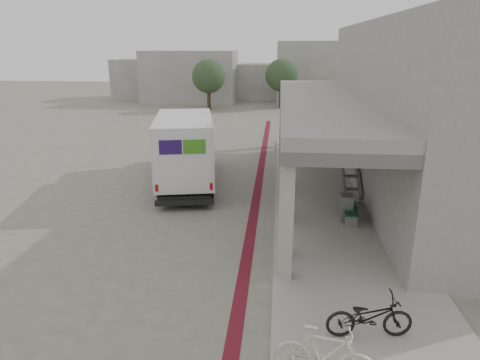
# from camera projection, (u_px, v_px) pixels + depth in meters

# --- Properties ---
(ground) EXTENTS (120.00, 120.00, 0.00)m
(ground) POSITION_uv_depth(u_px,v_px,m) (223.00, 226.00, 15.08)
(ground) COLOR #656257
(ground) RESTS_ON ground
(bike_lane_stripe) EXTENTS (0.35, 40.00, 0.01)m
(bike_lane_stripe) POSITION_uv_depth(u_px,v_px,m) (255.00, 206.00, 16.89)
(bike_lane_stripe) COLOR maroon
(bike_lane_stripe) RESTS_ON ground
(sidewalk) EXTENTS (4.40, 28.00, 0.12)m
(sidewalk) POSITION_uv_depth(u_px,v_px,m) (339.00, 228.00, 14.72)
(sidewalk) COLOR gray
(sidewalk) RESTS_ON ground
(transit_building) EXTENTS (7.60, 17.00, 7.00)m
(transit_building) POSITION_uv_depth(u_px,v_px,m) (399.00, 113.00, 17.74)
(transit_building) COLOR gray
(transit_building) RESTS_ON ground
(distant_backdrop) EXTENTS (28.00, 10.00, 6.50)m
(distant_backdrop) POSITION_uv_depth(u_px,v_px,m) (239.00, 76.00, 48.58)
(distant_backdrop) COLOR gray
(distant_backdrop) RESTS_ON ground
(tree_left) EXTENTS (3.20, 3.20, 4.80)m
(tree_left) POSITION_uv_depth(u_px,v_px,m) (209.00, 77.00, 41.14)
(tree_left) COLOR #38281C
(tree_left) RESTS_ON ground
(tree_mid) EXTENTS (3.20, 3.20, 4.80)m
(tree_mid) POSITION_uv_depth(u_px,v_px,m) (281.00, 76.00, 42.43)
(tree_mid) COLOR #38281C
(tree_mid) RESTS_ON ground
(tree_right) EXTENTS (3.20, 3.20, 4.80)m
(tree_right) POSITION_uv_depth(u_px,v_px,m) (366.00, 77.00, 40.79)
(tree_right) COLOR #38281C
(tree_right) RESTS_ON ground
(fedex_truck) EXTENTS (3.61, 7.74, 3.18)m
(fedex_truck) POSITION_uv_depth(u_px,v_px,m) (185.00, 147.00, 19.29)
(fedex_truck) COLOR black
(fedex_truck) RESTS_ON ground
(bench) EXTENTS (0.59, 2.02, 0.47)m
(bench) POSITION_uv_depth(u_px,v_px,m) (350.00, 209.00, 15.36)
(bench) COLOR gray
(bench) RESTS_ON sidewalk
(bollard_near) EXTENTS (0.41, 0.41, 0.61)m
(bollard_near) POSITION_uv_depth(u_px,v_px,m) (284.00, 245.00, 12.66)
(bollard_near) COLOR tan
(bollard_near) RESTS_ON sidewalk
(bollard_far) EXTENTS (0.42, 0.42, 0.63)m
(bollard_far) POSITION_uv_depth(u_px,v_px,m) (283.00, 188.00, 17.72)
(bollard_far) COLOR gray
(bollard_far) RESTS_ON sidewalk
(utility_cabinet) EXTENTS (0.42, 0.57, 0.94)m
(utility_cabinet) POSITION_uv_depth(u_px,v_px,m) (346.00, 207.00, 15.13)
(utility_cabinet) COLOR slate
(utility_cabinet) RESTS_ON sidewalk
(bicycle_black) EXTENTS (1.90, 0.83, 0.97)m
(bicycle_black) POSITION_uv_depth(u_px,v_px,m) (369.00, 316.00, 9.04)
(bicycle_black) COLOR black
(bicycle_black) RESTS_ON sidewalk
(bicycle_cream) EXTENTS (1.95, 0.90, 1.13)m
(bicycle_cream) POSITION_uv_depth(u_px,v_px,m) (325.00, 354.00, 7.81)
(bicycle_cream) COLOR beige
(bicycle_cream) RESTS_ON sidewalk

